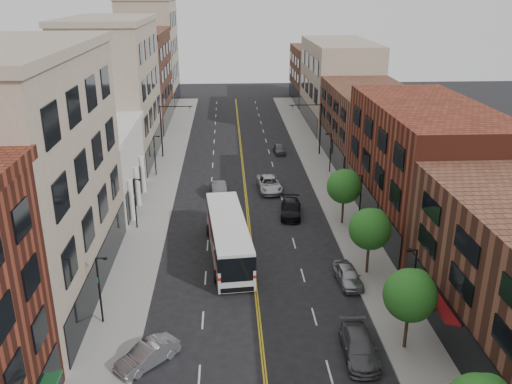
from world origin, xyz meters
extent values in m
cube|color=gray|center=(-10.00, 35.00, 0.07)|extent=(4.00, 110.00, 0.15)
cube|color=gray|center=(10.00, 35.00, 0.07)|extent=(4.00, 110.00, 0.15)
cube|color=gray|center=(-17.00, 13.00, 9.00)|extent=(10.00, 22.00, 18.00)
cube|color=silver|center=(-17.00, 31.00, 4.00)|extent=(10.00, 14.00, 8.00)
cube|color=gray|center=(-17.00, 48.00, 9.00)|extent=(10.00, 20.00, 18.00)
cube|color=brown|center=(-17.00, 68.00, 7.50)|extent=(10.00, 20.00, 15.00)
cube|color=gray|center=(-17.00, 86.00, 10.00)|extent=(10.00, 16.00, 20.00)
cube|color=#592317|center=(17.00, 24.00, 6.00)|extent=(10.00, 22.00, 12.00)
cube|color=brown|center=(17.00, 45.00, 5.00)|extent=(10.00, 20.00, 10.00)
cube|color=gray|center=(17.00, 66.00, 7.00)|extent=(10.00, 22.00, 14.00)
cube|color=brown|center=(17.00, 86.00, 5.50)|extent=(10.00, 18.00, 11.00)
cylinder|color=black|center=(9.30, 4.00, 1.40)|extent=(0.22, 0.22, 2.50)
sphere|color=#20611B|center=(9.30, 4.00, 4.04)|extent=(3.40, 3.40, 3.40)
sphere|color=#20611B|center=(9.80, 4.40, 4.55)|extent=(2.04, 2.04, 2.04)
cylinder|color=black|center=(9.30, 14.00, 1.40)|extent=(0.22, 0.22, 2.50)
sphere|color=#20611B|center=(9.30, 14.00, 4.04)|extent=(3.40, 3.40, 3.40)
sphere|color=#20611B|center=(9.80, 14.40, 4.55)|extent=(2.04, 2.04, 2.04)
cylinder|color=black|center=(9.30, 24.00, 1.40)|extent=(0.22, 0.22, 2.50)
sphere|color=#20611B|center=(9.30, 24.00, 4.04)|extent=(3.40, 3.40, 3.40)
sphere|color=#20611B|center=(9.80, 24.40, 4.55)|extent=(2.04, 2.04, 2.04)
cylinder|color=black|center=(-11.00, 8.00, 2.65)|extent=(0.14, 0.14, 5.00)
cylinder|color=black|center=(-10.65, 8.00, 5.15)|extent=(0.70, 0.10, 0.10)
cube|color=black|center=(-10.40, 8.00, 5.10)|extent=(0.28, 0.14, 0.14)
cube|color=#19592D|center=(-11.00, 8.00, 3.55)|extent=(0.04, 0.55, 0.35)
cylinder|color=black|center=(-11.00, 24.00, 2.65)|extent=(0.14, 0.14, 5.00)
cylinder|color=black|center=(-10.65, 24.00, 5.15)|extent=(0.70, 0.10, 0.10)
cube|color=black|center=(-10.40, 24.00, 5.10)|extent=(0.28, 0.14, 0.14)
cube|color=#19592D|center=(-11.00, 24.00, 3.55)|extent=(0.04, 0.55, 0.35)
cylinder|color=black|center=(-11.00, 40.00, 2.65)|extent=(0.14, 0.14, 5.00)
cylinder|color=black|center=(-10.65, 40.00, 5.15)|extent=(0.70, 0.10, 0.10)
cube|color=black|center=(-10.40, 40.00, 5.10)|extent=(0.28, 0.14, 0.14)
cube|color=#19592D|center=(-11.00, 40.00, 3.55)|extent=(0.04, 0.55, 0.35)
cylinder|color=black|center=(11.00, 8.00, 2.65)|extent=(0.14, 0.14, 5.00)
cylinder|color=black|center=(10.65, 8.00, 5.15)|extent=(0.70, 0.10, 0.10)
cube|color=black|center=(10.40, 8.00, 5.10)|extent=(0.28, 0.14, 0.14)
cube|color=#19592D|center=(11.00, 8.00, 3.55)|extent=(0.04, 0.55, 0.35)
cylinder|color=black|center=(11.00, 24.00, 2.65)|extent=(0.14, 0.14, 5.00)
cylinder|color=black|center=(10.65, 24.00, 5.15)|extent=(0.70, 0.10, 0.10)
cube|color=black|center=(10.40, 24.00, 5.10)|extent=(0.28, 0.14, 0.14)
cube|color=#19592D|center=(11.00, 24.00, 3.55)|extent=(0.04, 0.55, 0.35)
cylinder|color=black|center=(11.00, 40.00, 2.65)|extent=(0.14, 0.14, 5.00)
cylinder|color=black|center=(10.65, 40.00, 5.15)|extent=(0.70, 0.10, 0.10)
cube|color=black|center=(10.40, 40.00, 5.10)|extent=(0.28, 0.14, 0.14)
cube|color=#19592D|center=(11.00, 40.00, 3.55)|extent=(0.04, 0.55, 0.35)
cylinder|color=black|center=(-11.00, 48.00, 3.75)|extent=(0.18, 0.18, 7.20)
cylinder|color=black|center=(-8.80, 48.00, 7.15)|extent=(4.40, 0.12, 0.12)
imported|color=black|center=(-7.00, 48.00, 6.75)|extent=(0.15, 0.18, 0.90)
cylinder|color=black|center=(11.00, 48.00, 3.75)|extent=(0.18, 0.18, 7.20)
cylinder|color=black|center=(8.80, 48.00, 7.15)|extent=(4.40, 0.12, 0.12)
imported|color=black|center=(7.00, 48.00, 6.75)|extent=(0.15, 0.18, 0.90)
cube|color=silver|center=(-2.08, 17.85, 1.85)|extent=(4.14, 13.64, 3.24)
cube|color=black|center=(-2.08, 17.85, 2.63)|extent=(4.18, 13.69, 1.17)
cube|color=#B0170C|center=(-2.08, 17.85, 1.51)|extent=(4.18, 13.69, 0.25)
cube|color=black|center=(-1.46, 11.15, 2.13)|extent=(2.46, 0.29, 1.79)
cylinder|color=black|center=(-3.14, 13.26, 0.54)|extent=(0.41, 1.10, 1.07)
cylinder|color=black|center=(-0.20, 13.53, 0.54)|extent=(0.41, 1.10, 1.07)
cylinder|color=black|center=(-3.96, 22.17, 0.54)|extent=(0.41, 1.10, 1.07)
cylinder|color=black|center=(-1.02, 22.45, 0.54)|extent=(0.41, 1.10, 1.07)
imported|color=#94969B|center=(-7.25, 3.36, 0.70)|extent=(4.08, 4.05, 1.40)
imported|color=#49494D|center=(6.13, 3.38, 0.73)|extent=(2.24, 5.13, 1.47)
imported|color=#9A9CA1|center=(7.40, 12.53, 0.72)|extent=(2.04, 4.37, 1.45)
imported|color=#48484C|center=(-3.09, 33.18, 0.77)|extent=(2.02, 4.82, 1.55)
imported|color=black|center=(4.44, 26.52, 0.74)|extent=(2.68, 5.30, 1.48)
imported|color=#B0B3B8|center=(2.81, 34.10, 0.79)|extent=(2.98, 5.82, 1.57)
imported|color=#4E4D53|center=(5.40, 49.14, 0.63)|extent=(1.70, 3.80, 1.27)
camera|label=1|loc=(-2.03, -24.99, 22.17)|focal=38.00mm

